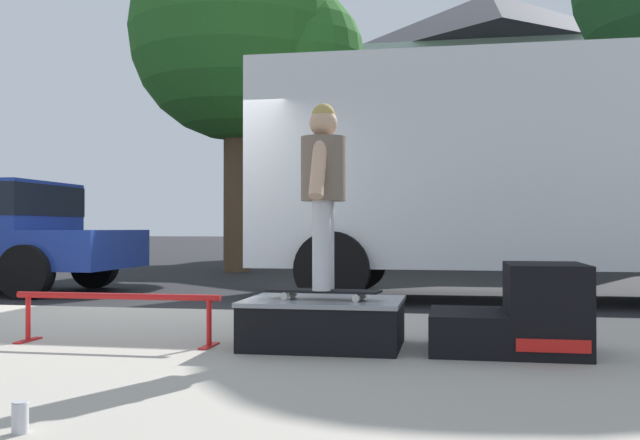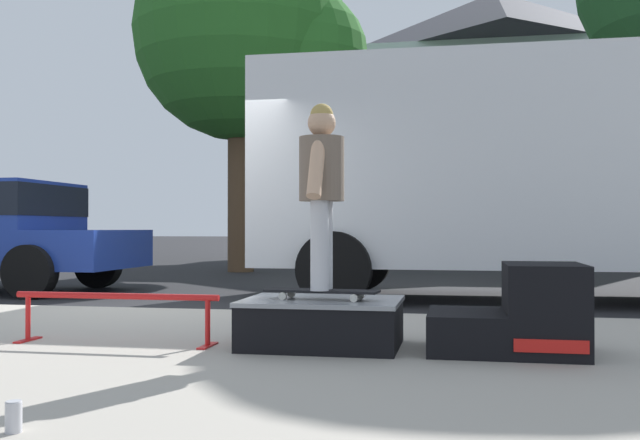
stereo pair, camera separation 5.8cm
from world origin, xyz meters
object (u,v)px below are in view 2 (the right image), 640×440
Objects in this scene: soda_can at (14,417)px; box_truck at (531,169)px; skater_kid at (322,180)px; grind_rail at (116,305)px; street_tree_main at (253,41)px; skate_box at (322,321)px; skateboard at (322,291)px; kicker_ramp at (520,316)px.

box_truck is at bearing 69.31° from soda_can.
skater_kid is 2.62m from soda_can.
grind_rail is at bearing 106.55° from soda_can.
street_tree_main reaches higher than grind_rail.
skate_box is at bearing 96.42° from skater_kid.
soda_can is at bearing -110.36° from skateboard.
skateboard reaches higher than soda_can.
grind_rail is 1.47m from skateboard.
kicker_ramp is 0.78× the size of skater_kid.
soda_can is (-0.82, -2.29, -0.11)m from skate_box.
soda_can is 13.48m from street_tree_main.
soda_can is at bearing -133.04° from kicker_ramp.
soda_can is at bearing -110.36° from skater_kid.
skateboard is at bearing -83.58° from skate_box.
street_tree_main is (-1.95, 10.19, 4.57)m from grind_rail.
skate_box is 1.47m from grind_rail.
grind_rail is 6.05m from box_truck.
skate_box is 1.32m from kicker_ramp.
box_truck is at bearing 69.16° from skateboard.
skateboard is at bearing 69.64° from soda_can.
street_tree_main reaches higher than box_truck.
skateboard is at bearing -71.31° from street_tree_main.
street_tree_main reaches higher than soda_can.
box_truck reaches higher than soda_can.
kicker_ramp is at bearing 3.03° from grind_rail.
grind_rail is 12.13× the size of soda_can.
kicker_ramp is at bearing 46.96° from soda_can.
skateboard is at bearing -135.00° from skater_kid.
soda_can is at bearing -73.45° from grind_rail.
box_truck is (2.66, 7.05, 1.52)m from soda_can.
box_truck is 8.14m from street_tree_main.
skater_kid is 11.29m from street_tree_main.
kicker_ramp is 7.91× the size of soda_can.
skate_box is at bearing 5.76° from grind_rail.
box_truck is (1.84, 4.76, 1.40)m from skate_box.
skater_kid reaches higher than skateboard.
skate_box is 0.15× the size of street_tree_main.
grind_rail is 0.22× the size of box_truck.
kicker_ramp reaches higher than skate_box.
soda_can is at bearing -78.16° from street_tree_main.
kicker_ramp is 4.97m from box_truck.
grind_rail is 1.71m from skater_kid.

